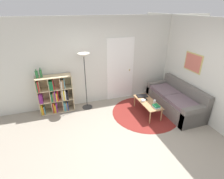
{
  "coord_description": "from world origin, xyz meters",
  "views": [
    {
      "loc": [
        -1.44,
        -2.63,
        2.82
      ],
      "look_at": [
        -0.12,
        1.25,
        0.85
      ],
      "focal_mm": 28.0,
      "sensor_mm": 36.0,
      "label": 1
    }
  ],
  "objects_px": {
    "bookshelf": "(55,95)",
    "bowl": "(143,101)",
    "floor_lamp": "(84,63)",
    "couch": "(176,101)",
    "laptop": "(142,96)",
    "coffee_table": "(148,103)",
    "cup": "(154,101)",
    "bottle_middle": "(41,73)",
    "bottle_left": "(37,74)"
  },
  "relations": [
    {
      "from": "cup",
      "to": "bottle_middle",
      "type": "distance_m",
      "value": 3.18
    },
    {
      "from": "floor_lamp",
      "to": "bottle_middle",
      "type": "distance_m",
      "value": 1.18
    },
    {
      "from": "coffee_table",
      "to": "cup",
      "type": "relative_size",
      "value": 12.41
    },
    {
      "from": "couch",
      "to": "laptop",
      "type": "height_order",
      "value": "couch"
    },
    {
      "from": "bookshelf",
      "to": "cup",
      "type": "relative_size",
      "value": 13.39
    },
    {
      "from": "floor_lamp",
      "to": "bowl",
      "type": "relative_size",
      "value": 12.97
    },
    {
      "from": "floor_lamp",
      "to": "coffee_table",
      "type": "height_order",
      "value": "floor_lamp"
    },
    {
      "from": "coffee_table",
      "to": "bottle_left",
      "type": "xyz_separation_m",
      "value": [
        -2.83,
        0.98,
        0.85
      ]
    },
    {
      "from": "floor_lamp",
      "to": "cup",
      "type": "relative_size",
      "value": 20.65
    },
    {
      "from": "cup",
      "to": "bottle_middle",
      "type": "height_order",
      "value": "bottle_middle"
    },
    {
      "from": "bookshelf",
      "to": "bottle_middle",
      "type": "relative_size",
      "value": 4.15
    },
    {
      "from": "bookshelf",
      "to": "bottle_middle",
      "type": "distance_m",
      "value": 0.73
    },
    {
      "from": "laptop",
      "to": "bottle_left",
      "type": "xyz_separation_m",
      "value": [
        -2.84,
        0.63,
        0.8
      ]
    },
    {
      "from": "bookshelf",
      "to": "bottle_middle",
      "type": "bearing_deg",
      "value": 175.94
    },
    {
      "from": "laptop",
      "to": "bottle_middle",
      "type": "relative_size",
      "value": 1.3
    },
    {
      "from": "bookshelf",
      "to": "cup",
      "type": "bearing_deg",
      "value": -22.76
    },
    {
      "from": "couch",
      "to": "bowl",
      "type": "height_order",
      "value": "couch"
    },
    {
      "from": "floor_lamp",
      "to": "laptop",
      "type": "height_order",
      "value": "floor_lamp"
    },
    {
      "from": "couch",
      "to": "laptop",
      "type": "distance_m",
      "value": 0.99
    },
    {
      "from": "bookshelf",
      "to": "bottle_left",
      "type": "xyz_separation_m",
      "value": [
        -0.38,
        0.0,
        0.66
      ]
    },
    {
      "from": "floor_lamp",
      "to": "coffee_table",
      "type": "distance_m",
      "value": 2.09
    },
    {
      "from": "coffee_table",
      "to": "laptop",
      "type": "relative_size",
      "value": 2.96
    },
    {
      "from": "floor_lamp",
      "to": "cup",
      "type": "bearing_deg",
      "value": -29.57
    },
    {
      "from": "bottle_left",
      "to": "bowl",
      "type": "bearing_deg",
      "value": -18.83
    },
    {
      "from": "floor_lamp",
      "to": "bowl",
      "type": "height_order",
      "value": "floor_lamp"
    },
    {
      "from": "laptop",
      "to": "cup",
      "type": "distance_m",
      "value": 0.48
    },
    {
      "from": "floor_lamp",
      "to": "coffee_table",
      "type": "relative_size",
      "value": 1.66
    },
    {
      "from": "floor_lamp",
      "to": "bowl",
      "type": "distance_m",
      "value": 1.95
    },
    {
      "from": "laptop",
      "to": "bowl",
      "type": "distance_m",
      "value": 0.32
    },
    {
      "from": "bowl",
      "to": "cup",
      "type": "height_order",
      "value": "cup"
    },
    {
      "from": "couch",
      "to": "coffee_table",
      "type": "bearing_deg",
      "value": 174.69
    },
    {
      "from": "laptop",
      "to": "cup",
      "type": "relative_size",
      "value": 4.19
    },
    {
      "from": "couch",
      "to": "coffee_table",
      "type": "height_order",
      "value": "couch"
    },
    {
      "from": "bookshelf",
      "to": "coffee_table",
      "type": "distance_m",
      "value": 2.64
    },
    {
      "from": "couch",
      "to": "coffee_table",
      "type": "relative_size",
      "value": 1.84
    },
    {
      "from": "couch",
      "to": "bowl",
      "type": "xyz_separation_m",
      "value": [
        -1.01,
        0.13,
        0.12
      ]
    },
    {
      "from": "floor_lamp",
      "to": "couch",
      "type": "height_order",
      "value": "floor_lamp"
    },
    {
      "from": "bookshelf",
      "to": "cup",
      "type": "distance_m",
      "value": 2.82
    },
    {
      "from": "bookshelf",
      "to": "floor_lamp",
      "type": "relative_size",
      "value": 0.65
    },
    {
      "from": "bookshelf",
      "to": "couch",
      "type": "xyz_separation_m",
      "value": [
        3.35,
        -1.06,
        -0.24
      ]
    },
    {
      "from": "floor_lamp",
      "to": "bowl",
      "type": "bearing_deg",
      "value": -29.1
    },
    {
      "from": "bottle_middle",
      "to": "bottle_left",
      "type": "bearing_deg",
      "value": -169.66
    },
    {
      "from": "bookshelf",
      "to": "bowl",
      "type": "relative_size",
      "value": 8.41
    },
    {
      "from": "bookshelf",
      "to": "coffee_table",
      "type": "relative_size",
      "value": 1.08
    },
    {
      "from": "laptop",
      "to": "coffee_table",
      "type": "bearing_deg",
      "value": -90.96
    },
    {
      "from": "floor_lamp",
      "to": "coffee_table",
      "type": "bearing_deg",
      "value": -28.75
    },
    {
      "from": "bookshelf",
      "to": "bowl",
      "type": "xyz_separation_m",
      "value": [
        2.34,
        -0.93,
        -0.12
      ]
    },
    {
      "from": "bottle_left",
      "to": "bottle_middle",
      "type": "height_order",
      "value": "bottle_middle"
    },
    {
      "from": "laptop",
      "to": "floor_lamp",
      "type": "bearing_deg",
      "value": 161.87
    },
    {
      "from": "couch",
      "to": "floor_lamp",
      "type": "bearing_deg",
      "value": 159.03
    }
  ]
}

